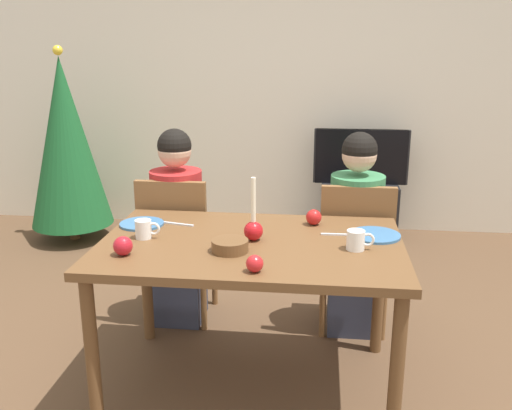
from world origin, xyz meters
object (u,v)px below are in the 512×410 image
object	(u,v)px
bowl_walnuts	(230,246)
chair_left	(177,242)
christmas_tree	(66,143)
plate_right	(375,235)
mug_right	(356,240)
apple_by_left_plate	(255,264)
candle_centerpiece	(253,227)
tv_stand	(358,210)
person_right_child	(355,237)
tv	(361,157)
apple_by_right_mug	(123,246)
chair_right	(355,249)
person_left_child	(178,231)
dining_table	(251,259)
apple_near_candle	(314,217)
plate_left	(142,224)
mug_left	(144,229)

from	to	relation	value
bowl_walnuts	chair_left	bearing A→B (deg)	120.65
christmas_tree	plate_right	bearing A→B (deg)	-37.73
mug_right	apple_by_left_plate	bearing A→B (deg)	-144.02
candle_centerpiece	tv_stand	bearing A→B (deg)	74.38
plate_right	person_right_child	bearing A→B (deg)	96.72
tv	candle_centerpiece	distance (m)	2.36
apple_by_left_plate	apple_by_right_mug	world-z (taller)	apple_by_right_mug
chair_right	tv	world-z (taller)	tv
tv_stand	bowl_walnuts	size ratio (longest dim) A/B	3.91
mug_right	candle_centerpiece	bearing A→B (deg)	171.37
person_left_child	tv	size ratio (longest dim) A/B	1.48
person_right_child	candle_centerpiece	xyz separation A→B (m)	(-0.51, -0.61, 0.24)
dining_table	apple_by_left_plate	bearing A→B (deg)	-80.51
apple_near_candle	mug_right	bearing A→B (deg)	-59.84
christmas_tree	apple_by_right_mug	xyz separation A→B (m)	(1.25, -2.20, -0.04)
chair_right	plate_left	world-z (taller)	chair_right
person_left_child	apple_near_candle	size ratio (longest dim) A/B	14.77
mug_right	apple_by_right_mug	world-z (taller)	mug_right
chair_left	apple_near_candle	distance (m)	0.90
apple_near_candle	dining_table	bearing A→B (deg)	-134.33
person_left_child	apple_by_right_mug	size ratio (longest dim) A/B	13.83
dining_table	mug_right	distance (m)	0.50
christmas_tree	bowl_walnuts	distance (m)	2.71
mug_left	bowl_walnuts	bearing A→B (deg)	-16.50
candle_centerpiece	plate_right	size ratio (longest dim) A/B	1.24
bowl_walnuts	apple_by_left_plate	bearing A→B (deg)	-58.10
apple_by_left_plate	tv	bearing A→B (deg)	77.54
christmas_tree	mug_left	xyz separation A→B (m)	(1.28, -1.98, -0.04)
candle_centerpiece	mug_left	size ratio (longest dim) A/B	2.52
bowl_walnuts	apple_by_left_plate	xyz separation A→B (m)	(0.14, -0.22, 0.01)
bowl_walnuts	apple_by_right_mug	bearing A→B (deg)	-167.75
person_right_child	bowl_walnuts	bearing A→B (deg)	-127.59
plate_left	person_left_child	bearing A→B (deg)	82.02
candle_centerpiece	mug_right	size ratio (longest dim) A/B	2.42
chair_right	dining_table	bearing A→B (deg)	-130.42
tv_stand	plate_left	size ratio (longest dim) A/B	2.90
tv_stand	christmas_tree	size ratio (longest dim) A/B	0.40
tv_stand	plate_right	distance (m)	2.22
apple_by_left_plate	person_left_child	bearing A→B (deg)	120.10
tv_stand	apple_by_left_plate	world-z (taller)	apple_by_left_plate
tv_stand	plate_left	bearing A→B (deg)	-120.05
christmas_tree	mug_left	bearing A→B (deg)	-57.10
apple_near_candle	apple_by_left_plate	size ratio (longest dim) A/B	1.11
chair_left	bowl_walnuts	size ratio (longest dim) A/B	5.50
plate_right	mug_left	distance (m)	1.09
chair_left	plate_right	world-z (taller)	chair_left
mug_left	bowl_walnuts	xyz separation A→B (m)	(0.43, -0.13, -0.02)
christmas_tree	plate_left	bearing A→B (deg)	-56.00
mug_left	chair_left	bearing A→B (deg)	91.01
candle_centerpiece	plate_left	size ratio (longest dim) A/B	1.36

